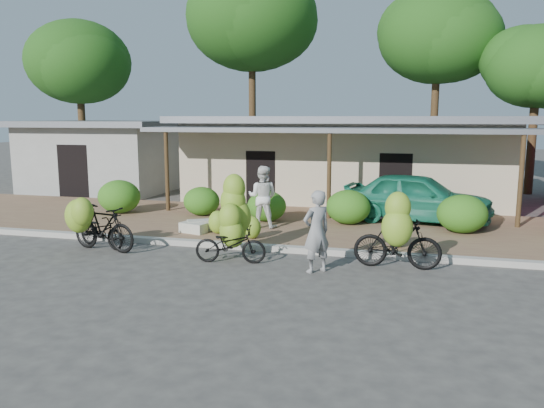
{
  "coord_description": "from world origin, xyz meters",
  "views": [
    {
      "loc": [
        2.47,
        -10.5,
        3.32
      ],
      "look_at": [
        -0.79,
        1.98,
        1.2
      ],
      "focal_mm": 35.0,
      "sensor_mm": 36.0,
      "label": 1
    }
  ],
  "objects_px": {
    "vendor": "(316,232)",
    "bike_far_left": "(95,227)",
    "tree_near_right": "(532,65)",
    "bike_right": "(397,237)",
    "tree_back_left": "(76,60)",
    "bystander": "(263,197)",
    "tree_far_center": "(249,16)",
    "bike_left": "(101,226)",
    "bike_center": "(232,226)",
    "teal_van": "(417,197)",
    "sack_near": "(203,225)",
    "tree_center_right": "(434,34)",
    "sack_far": "(193,228)"
  },
  "relations": [
    {
      "from": "bike_right",
      "to": "sack_far",
      "type": "xyz_separation_m",
      "value": [
        -5.6,
        1.94,
        -0.49
      ]
    },
    {
      "from": "vendor",
      "to": "sack_far",
      "type": "bearing_deg",
      "value": -75.89
    },
    {
      "from": "bike_center",
      "to": "vendor",
      "type": "distance_m",
      "value": 2.15
    },
    {
      "from": "bike_right",
      "to": "sack_far",
      "type": "relative_size",
      "value": 2.56
    },
    {
      "from": "tree_near_right",
      "to": "bike_left",
      "type": "height_order",
      "value": "tree_near_right"
    },
    {
      "from": "bike_center",
      "to": "vendor",
      "type": "height_order",
      "value": "bike_center"
    },
    {
      "from": "tree_far_center",
      "to": "tree_center_right",
      "type": "relative_size",
      "value": 1.17
    },
    {
      "from": "bike_far_left",
      "to": "bike_right",
      "type": "distance_m",
      "value": 7.48
    },
    {
      "from": "bike_far_left",
      "to": "vendor",
      "type": "relative_size",
      "value": 0.98
    },
    {
      "from": "bike_far_left",
      "to": "vendor",
      "type": "distance_m",
      "value": 5.84
    },
    {
      "from": "sack_far",
      "to": "teal_van",
      "type": "height_order",
      "value": "teal_van"
    },
    {
      "from": "sack_far",
      "to": "bystander",
      "type": "relative_size",
      "value": 0.41
    },
    {
      "from": "bike_center",
      "to": "tree_near_right",
      "type": "bearing_deg",
      "value": -41.23
    },
    {
      "from": "bike_center",
      "to": "sack_near",
      "type": "distance_m",
      "value": 2.94
    },
    {
      "from": "teal_van",
      "to": "tree_back_left",
      "type": "bearing_deg",
      "value": 76.83
    },
    {
      "from": "tree_center_right",
      "to": "teal_van",
      "type": "height_order",
      "value": "tree_center_right"
    },
    {
      "from": "sack_far",
      "to": "bike_far_left",
      "type": "bearing_deg",
      "value": -135.11
    },
    {
      "from": "tree_back_left",
      "to": "teal_van",
      "type": "relative_size",
      "value": 1.79
    },
    {
      "from": "tree_center_right",
      "to": "bystander",
      "type": "distance_m",
      "value": 14.72
    },
    {
      "from": "tree_far_center",
      "to": "bike_left",
      "type": "height_order",
      "value": "tree_far_center"
    },
    {
      "from": "bike_center",
      "to": "bike_right",
      "type": "relative_size",
      "value": 1.05
    },
    {
      "from": "bike_center",
      "to": "sack_far",
      "type": "distance_m",
      "value": 2.75
    },
    {
      "from": "tree_back_left",
      "to": "sack_near",
      "type": "bearing_deg",
      "value": -42.97
    },
    {
      "from": "tree_near_right",
      "to": "bike_far_left",
      "type": "xyz_separation_m",
      "value": [
        -12.53,
        -13.5,
        -4.94
      ]
    },
    {
      "from": "bike_left",
      "to": "bike_center",
      "type": "height_order",
      "value": "bike_center"
    },
    {
      "from": "tree_far_center",
      "to": "bike_left",
      "type": "relative_size",
      "value": 5.42
    },
    {
      "from": "bike_far_left",
      "to": "bystander",
      "type": "relative_size",
      "value": 0.97
    },
    {
      "from": "tree_back_left",
      "to": "bike_left",
      "type": "xyz_separation_m",
      "value": [
        8.78,
        -12.22,
        -5.44
      ]
    },
    {
      "from": "tree_near_right",
      "to": "sack_near",
      "type": "height_order",
      "value": "tree_near_right"
    },
    {
      "from": "tree_far_center",
      "to": "bike_right",
      "type": "height_order",
      "value": "tree_far_center"
    },
    {
      "from": "vendor",
      "to": "bike_far_left",
      "type": "bearing_deg",
      "value": -49.52
    },
    {
      "from": "tree_far_center",
      "to": "teal_van",
      "type": "bearing_deg",
      "value": -49.72
    },
    {
      "from": "bike_far_left",
      "to": "tree_far_center",
      "type": "bearing_deg",
      "value": 22.24
    },
    {
      "from": "tree_near_right",
      "to": "bike_left",
      "type": "xyz_separation_m",
      "value": [
        -12.22,
        -13.72,
        -4.86
      ]
    },
    {
      "from": "tree_center_right",
      "to": "bike_right",
      "type": "relative_size",
      "value": 4.86
    },
    {
      "from": "tree_far_center",
      "to": "bike_far_left",
      "type": "xyz_separation_m",
      "value": [
        0.47,
        -15.0,
        -7.76
      ]
    },
    {
      "from": "bike_center",
      "to": "bike_left",
      "type": "bearing_deg",
      "value": 83.59
    },
    {
      "from": "tree_center_right",
      "to": "bike_far_left",
      "type": "height_order",
      "value": "tree_center_right"
    },
    {
      "from": "tree_back_left",
      "to": "tree_near_right",
      "type": "distance_m",
      "value": 21.06
    },
    {
      "from": "bike_center",
      "to": "bystander",
      "type": "height_order",
      "value": "bike_center"
    },
    {
      "from": "tree_far_center",
      "to": "bike_center",
      "type": "distance_m",
      "value": 17.39
    },
    {
      "from": "vendor",
      "to": "bystander",
      "type": "xyz_separation_m",
      "value": [
        -2.24,
        3.72,
        0.13
      ]
    },
    {
      "from": "bike_center",
      "to": "sack_near",
      "type": "bearing_deg",
      "value": 27.78
    },
    {
      "from": "tree_far_center",
      "to": "bike_left",
      "type": "xyz_separation_m",
      "value": [
        0.78,
        -15.22,
        -7.68
      ]
    },
    {
      "from": "tree_near_right",
      "to": "bike_right",
      "type": "height_order",
      "value": "tree_near_right"
    },
    {
      "from": "bike_left",
      "to": "bike_far_left",
      "type": "bearing_deg",
      "value": 66.58
    },
    {
      "from": "tree_center_right",
      "to": "bike_far_left",
      "type": "relative_size",
      "value": 5.31
    },
    {
      "from": "tree_back_left",
      "to": "bystander",
      "type": "distance_m",
      "value": 15.8
    },
    {
      "from": "sack_near",
      "to": "tree_center_right",
      "type": "bearing_deg",
      "value": 63.87
    },
    {
      "from": "sack_near",
      "to": "teal_van",
      "type": "xyz_separation_m",
      "value": [
        5.91,
        2.86,
        0.61
      ]
    }
  ]
}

